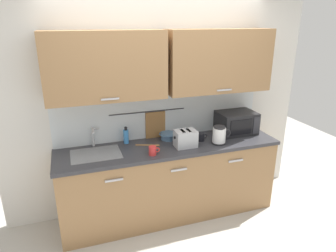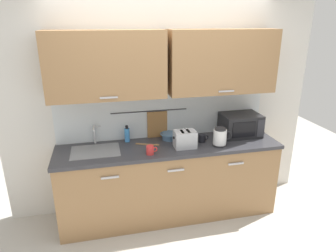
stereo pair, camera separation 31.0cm
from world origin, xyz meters
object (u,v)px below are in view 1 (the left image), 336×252
object	(u,v)px
microwave	(236,123)
toaster	(185,138)
wooden_spoon	(151,145)
electric_kettle	(219,135)
mug_by_kettle	(201,137)
mug_near_sink	(153,151)
mixing_bowl	(168,136)
dish_soap_bottle	(126,136)

from	to	relation	value
microwave	toaster	size ratio (longest dim) A/B	1.80
toaster	wooden_spoon	size ratio (longest dim) A/B	0.96
electric_kettle	toaster	xyz separation A→B (m)	(-0.40, 0.04, -0.01)
microwave	mug_by_kettle	bearing A→B (deg)	-168.90
electric_kettle	mug_by_kettle	world-z (taller)	electric_kettle
mug_near_sink	toaster	xyz separation A→B (m)	(0.41, 0.10, 0.05)
mug_near_sink	mug_by_kettle	world-z (taller)	same
mixing_bowl	toaster	world-z (taller)	toaster
mixing_bowl	toaster	distance (m)	0.29
dish_soap_bottle	wooden_spoon	distance (m)	0.31
microwave	electric_kettle	size ratio (longest dim) A/B	2.03
microwave	mug_by_kettle	xyz separation A→B (m)	(-0.52, -0.10, -0.09)
microwave	electric_kettle	xyz separation A→B (m)	(-0.36, -0.24, -0.03)
mug_by_kettle	wooden_spoon	world-z (taller)	mug_by_kettle
mixing_bowl	mug_by_kettle	size ratio (longest dim) A/B	1.78
mug_near_sink	wooden_spoon	distance (m)	0.25
toaster	mug_by_kettle	bearing A→B (deg)	22.57
electric_kettle	wooden_spoon	distance (m)	0.79
electric_kettle	dish_soap_bottle	world-z (taller)	electric_kettle
electric_kettle	wooden_spoon	world-z (taller)	electric_kettle
dish_soap_bottle	mixing_bowl	bearing A→B (deg)	-4.84
mug_by_kettle	wooden_spoon	distance (m)	0.60
mug_near_sink	dish_soap_bottle	bearing A→B (deg)	116.46
mug_by_kettle	mug_near_sink	bearing A→B (deg)	-163.00
microwave	toaster	xyz separation A→B (m)	(-0.76, -0.20, -0.04)
dish_soap_bottle	mixing_bowl	distance (m)	0.50
microwave	dish_soap_bottle	bearing A→B (deg)	175.56
mug_near_sink	wooden_spoon	bearing A→B (deg)	79.78
microwave	mug_near_sink	xyz separation A→B (m)	(-1.17, -0.30, -0.09)
electric_kettle	mug_near_sink	world-z (taller)	electric_kettle
mug_by_kettle	wooden_spoon	bearing A→B (deg)	175.57
dish_soap_bottle	wooden_spoon	bearing A→B (deg)	-33.41
wooden_spoon	mug_by_kettle	bearing A→B (deg)	-4.43
microwave	electric_kettle	bearing A→B (deg)	-145.98
mug_near_sink	wooden_spoon	size ratio (longest dim) A/B	0.45
microwave	wooden_spoon	distance (m)	1.13
microwave	wooden_spoon	bearing A→B (deg)	-177.15
electric_kettle	wooden_spoon	size ratio (longest dim) A/B	0.85
microwave	mixing_bowl	bearing A→B (deg)	175.79
mug_near_sink	toaster	bearing A→B (deg)	13.58
electric_kettle	toaster	bearing A→B (deg)	174.00
electric_kettle	mixing_bowl	distance (m)	0.60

